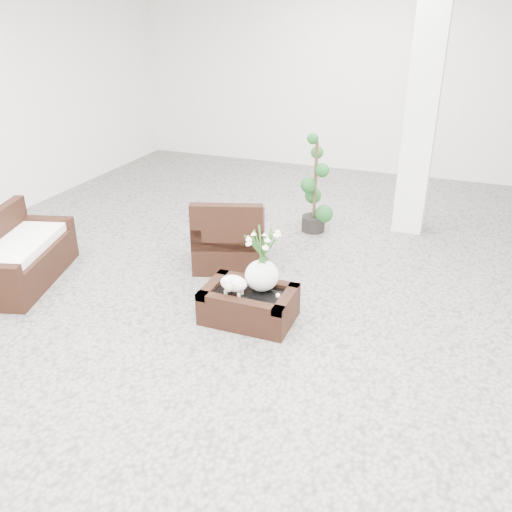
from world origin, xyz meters
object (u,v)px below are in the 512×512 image
(loveseat, at_px, (20,250))
(topiary, at_px, (315,184))
(coffee_table, at_px, (249,306))
(armchair, at_px, (229,230))

(loveseat, distance_m, topiary, 3.82)
(coffee_table, xyz_separation_m, loveseat, (-2.74, -0.16, 0.24))
(armchair, distance_m, loveseat, 2.41)
(loveseat, bearing_deg, topiary, -61.51)
(coffee_table, xyz_separation_m, armchair, (-0.71, 1.13, 0.29))
(topiary, bearing_deg, loveseat, -135.11)
(coffee_table, distance_m, armchair, 1.37)
(coffee_table, height_order, topiary, topiary)
(armchair, relative_size, topiary, 0.65)
(armchair, distance_m, topiary, 1.57)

